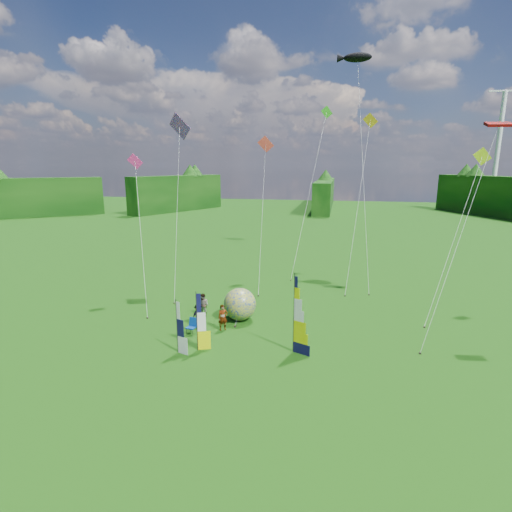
% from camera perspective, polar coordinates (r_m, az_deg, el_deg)
% --- Properties ---
extents(ground, '(220.00, 220.00, 0.00)m').
position_cam_1_polar(ground, '(23.21, 0.41, -15.70)').
color(ground, '#1F4B0E').
rests_on(ground, ground).
extents(treeline_ring, '(210.00, 210.00, 8.00)m').
position_cam_1_polar(treeline_ring, '(21.59, 0.42, -6.33)').
color(treeline_ring, '#295D15').
rests_on(treeline_ring, ground).
extents(turbine_right, '(8.00, 1.20, 30.00)m').
position_cam_1_polar(turbine_right, '(128.74, 31.25, 12.81)').
color(turbine_right, silver).
rests_on(turbine_right, ground).
extents(feather_banner_main, '(1.23, 0.62, 4.79)m').
position_cam_1_polar(feather_banner_main, '(24.11, 5.42, -8.35)').
color(feather_banner_main, '#0F0D3B').
rests_on(feather_banner_main, ground).
extents(side_banner_left, '(0.98, 0.46, 3.64)m').
position_cam_1_polar(side_banner_left, '(24.69, -8.44, -9.35)').
color(side_banner_left, '#DBDF00').
rests_on(side_banner_left, ground).
extents(side_banner_far, '(0.95, 0.42, 3.27)m').
position_cam_1_polar(side_banner_far, '(24.66, -11.21, -9.96)').
color(side_banner_far, white).
rests_on(side_banner_far, ground).
extents(bol_inflatable, '(3.12, 3.12, 2.38)m').
position_cam_1_polar(bol_inflatable, '(29.29, -2.33, -6.91)').
color(bol_inflatable, navy).
rests_on(bol_inflatable, ground).
extents(spectator_a, '(0.79, 0.70, 1.80)m').
position_cam_1_polar(spectator_a, '(27.74, -4.76, -8.75)').
color(spectator_a, '#66594C').
rests_on(spectator_a, ground).
extents(spectator_b, '(0.93, 0.62, 1.75)m').
position_cam_1_polar(spectator_b, '(30.30, -7.52, -6.96)').
color(spectator_b, '#66594C').
rests_on(spectator_b, ground).
extents(spectator_c, '(0.85, 1.08, 1.59)m').
position_cam_1_polar(spectator_c, '(28.65, -8.24, -8.34)').
color(spectator_c, '#66594C').
rests_on(spectator_c, ground).
extents(spectator_d, '(1.10, 0.96, 1.79)m').
position_cam_1_polar(spectator_d, '(30.22, -3.48, -6.89)').
color(spectator_d, '#66594C').
rests_on(spectator_d, ground).
extents(camp_chair, '(0.74, 0.74, 1.09)m').
position_cam_1_polar(camp_chair, '(27.48, -9.24, -9.89)').
color(camp_chair, navy).
rests_on(camp_chair, ground).
extents(kite_whale, '(10.31, 16.54, 23.84)m').
position_cam_1_polar(kite_whale, '(40.83, 15.07, 13.60)').
color(kite_whale, black).
rests_on(kite_whale, ground).
extents(kite_rainbow_delta, '(8.26, 11.17, 16.44)m').
position_cam_1_polar(kite_rainbow_delta, '(34.87, -11.28, 7.90)').
color(kite_rainbow_delta, red).
rests_on(kite_rainbow_delta, ground).
extents(kite_parafoil, '(8.26, 9.42, 15.29)m').
position_cam_1_polar(kite_parafoil, '(27.81, 27.39, 4.29)').
color(kite_parafoil, '#D40000').
rests_on(kite_parafoil, ground).
extents(small_kite_red, '(6.27, 11.33, 14.46)m').
position_cam_1_polar(small_kite_red, '(37.17, 0.90, 6.90)').
color(small_kite_red, red).
rests_on(small_kite_red, ground).
extents(small_kite_orange, '(4.70, 11.69, 16.61)m').
position_cam_1_polar(small_kite_orange, '(38.47, 14.49, 8.31)').
color(small_kite_orange, '#FFB117').
rests_on(small_kite_orange, ground).
extents(small_kite_yellow, '(8.00, 10.51, 12.95)m').
position_cam_1_polar(small_kite_yellow, '(33.10, 26.65, 3.47)').
color(small_kite_yellow, '#E9FE17').
rests_on(small_kite_yellow, ground).
extents(small_kite_pink, '(6.93, 8.82, 12.48)m').
position_cam_1_polar(small_kite_pink, '(32.56, -16.18, 3.78)').
color(small_kite_pink, '#FF2C8F').
rests_on(small_kite_pink, ground).
extents(small_kite_green, '(9.38, 12.97, 17.96)m').
position_cam_1_polar(small_kite_green, '(42.64, 7.72, 9.92)').
color(small_kite_green, green).
rests_on(small_kite_green, ground).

